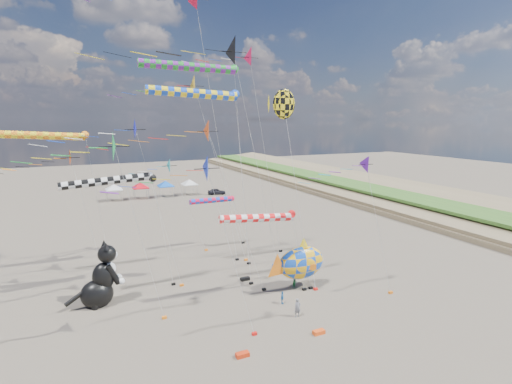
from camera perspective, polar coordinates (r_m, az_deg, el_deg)
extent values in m
plane|color=brown|center=(29.01, 7.21, -22.36)|extent=(260.00, 260.00, 0.00)
cone|color=#169644|center=(30.03, -18.19, 6.32)|extent=(2.20, 2.35, 2.43)
cylinder|color=#B2B2B2|center=(31.37, -15.45, -6.22)|extent=(2.25, 0.02, 13.80)
cube|color=black|center=(34.07, -12.96, -17.07)|extent=(0.36, 0.24, 0.20)
cone|color=#081FB4|center=(26.22, -5.25, 3.38)|extent=(1.85, 1.98, 2.04)
cylinder|color=#B2B2B2|center=(28.10, -2.59, -9.21)|extent=(2.54, 0.02, 12.48)
cube|color=black|center=(31.14, -0.22, -19.59)|extent=(0.36, 0.24, 0.20)
cone|color=#1318B9|center=(35.80, -16.68, 8.61)|extent=(1.85, 1.98, 2.04)
cylinder|color=#B2B2B2|center=(37.01, -13.48, -2.79)|extent=(3.42, 0.02, 14.83)
cube|color=black|center=(39.63, -10.56, -12.93)|extent=(0.36, 0.24, 0.20)
cone|color=red|center=(43.39, -6.96, 25.45)|extent=(2.71, 2.90, 2.99)
cylinder|color=#B2B2B2|center=(42.41, -4.69, 7.42)|extent=(2.93, 0.02, 27.00)
cube|color=black|center=(45.61, -2.70, -9.58)|extent=(0.36, 0.24, 0.20)
cone|color=#E44C13|center=(33.36, -4.40, 8.74)|extent=(1.91, 2.05, 2.11)
cylinder|color=#B2B2B2|center=(35.02, -1.47, -3.33)|extent=(3.63, 0.02, 14.73)
cube|color=black|center=(38.10, 1.15, -13.73)|extent=(0.36, 0.24, 0.20)
cone|color=#20B9BE|center=(46.04, -10.78, 3.73)|extent=(1.72, 1.84, 1.90)
cylinder|color=#B2B2B2|center=(47.28, -8.90, -2.49)|extent=(2.86, 0.02, 10.49)
cube|color=black|center=(49.06, -7.12, -8.21)|extent=(0.36, 0.24, 0.20)
cone|color=#F24710|center=(41.86, -24.92, 4.43)|extent=(1.76, 1.88, 1.94)
cylinder|color=#B2B2B2|center=(42.81, -22.86, -3.48)|extent=(2.19, 0.02, 12.03)
cube|color=black|center=(44.56, -20.91, -10.78)|extent=(0.36, 0.24, 0.20)
cone|color=#D51547|center=(44.68, -0.43, 18.65)|extent=(2.11, 2.26, 2.33)
cylinder|color=#B2B2B2|center=(45.23, 1.68, 4.51)|extent=(3.65, 0.02, 22.10)
cube|color=black|center=(48.40, 3.55, -8.40)|extent=(0.36, 0.24, 0.20)
cone|color=#5A189A|center=(34.95, 17.20, 3.64)|extent=(1.59, 1.70, 1.75)
cylinder|color=#B2B2B2|center=(36.79, 17.97, -5.49)|extent=(2.19, 0.02, 11.84)
cube|color=black|center=(39.43, 18.67, -13.44)|extent=(0.36, 0.24, 0.20)
cone|color=black|center=(37.97, -0.77, 19.46)|extent=(2.72, 2.91, 3.00)
cylinder|color=#B2B2B2|center=(38.48, 1.47, 3.16)|extent=(3.26, 0.02, 21.66)
cube|color=black|center=(41.92, 3.42, -11.43)|extent=(0.36, 0.24, 0.20)
cone|color=yellow|center=(41.50, -6.47, 14.86)|extent=(2.15, 2.30, 2.37)
cylinder|color=#B2B2B2|center=(42.46, -3.82, 1.98)|extent=(3.76, 0.02, 18.96)
cube|color=black|center=(45.46, -1.45, -9.65)|extent=(0.36, 0.24, 0.20)
cylinder|color=red|center=(33.74, 0.19, -3.72)|extent=(6.67, 0.69, 0.69)
sphere|color=red|center=(35.25, 5.11, -3.15)|extent=(0.73, 0.73, 0.73)
cylinder|color=#B2B2B2|center=(36.66, 6.04, -8.69)|extent=(1.52, 0.02, 7.44)
cube|color=black|center=(38.36, 6.92, -13.63)|extent=(0.36, 0.24, 0.20)
cylinder|color=#1A9228|center=(39.83, -9.63, 17.24)|extent=(9.30, 0.82, 0.82)
sphere|color=#1A9228|center=(41.33, -3.13, 17.11)|extent=(0.86, 0.86, 0.86)
cylinder|color=#B2B2B2|center=(41.68, -2.03, 2.92)|extent=(1.52, 0.02, 20.52)
cube|color=black|center=(44.43, -1.04, -10.13)|extent=(0.36, 0.24, 0.20)
cylinder|color=red|center=(48.52, -6.41, -1.18)|extent=(5.35, 0.65, 0.65)
sphere|color=red|center=(49.42, -3.48, -0.92)|extent=(0.68, 0.68, 0.68)
cylinder|color=#B2B2B2|center=(50.36, -2.65, -4.20)|extent=(1.52, 0.02, 6.01)
cube|color=black|center=(51.44, -1.84, -7.24)|extent=(0.36, 0.24, 0.20)
cylinder|color=black|center=(36.43, -20.49, 1.50)|extent=(7.66, 0.68, 0.68)
sphere|color=black|center=(36.92, -14.56, 1.93)|extent=(0.72, 0.72, 0.72)
cylinder|color=#B2B2B2|center=(38.14, -13.10, -5.78)|extent=(1.52, 0.02, 10.45)
cube|color=black|center=(39.99, -11.71, -12.74)|extent=(0.36, 0.24, 0.20)
cylinder|color=blue|center=(34.40, -9.08, 13.77)|extent=(7.61, 0.77, 0.77)
sphere|color=blue|center=(35.66, -3.02, 13.76)|extent=(0.81, 0.81, 0.81)
cylinder|color=#B2B2B2|center=(36.51, -1.80, -0.32)|extent=(1.52, 0.02, 17.77)
cube|color=black|center=(39.38, -0.70, -12.90)|extent=(0.36, 0.24, 0.20)
cylinder|color=orange|center=(42.64, -28.82, 7.10)|extent=(8.26, 0.70, 0.70)
sphere|color=orange|center=(42.59, -23.24, 7.53)|extent=(0.74, 0.74, 0.74)
cylinder|color=#B2B2B2|center=(43.45, -21.59, -1.75)|extent=(1.52, 0.02, 14.17)
cube|color=black|center=(45.39, -20.04, -10.33)|extent=(0.36, 0.24, 0.20)
ellipsoid|color=yellow|center=(36.18, 4.03, 12.41)|extent=(2.20, 0.40, 2.64)
cone|color=yellow|center=(35.47, 1.86, 12.47)|extent=(0.12, 1.80, 1.80)
cylinder|color=#B2B2B2|center=(36.50, 5.99, -1.02)|extent=(2.03, 2.03, 16.96)
cube|color=black|center=(38.73, 7.84, -13.41)|extent=(0.36, 0.24, 0.20)
ellipsoid|color=blue|center=(37.93, 6.50, -10.00)|extent=(4.83, 2.32, 3.11)
cone|color=orange|center=(36.67, 2.85, -10.67)|extent=(2.28, 0.35, 2.28)
cone|color=yellow|center=(37.52, 6.83, -7.72)|extent=(1.66, 0.27, 1.66)
cylinder|color=#B2B2B2|center=(38.65, 8.30, -12.04)|extent=(0.29, 1.04, 2.00)
cube|color=red|center=(38.56, 8.53, -13.54)|extent=(0.36, 0.24, 0.20)
imported|color=slate|center=(33.42, 5.95, -16.13)|extent=(0.57, 0.39, 1.54)
imported|color=#22823B|center=(38.62, 5.58, -12.79)|extent=(0.55, 0.46, 1.00)
imported|color=#266CB5|center=(35.49, 3.77, -14.83)|extent=(0.59, 0.69, 1.11)
cube|color=blue|center=(43.74, 2.98, -10.41)|extent=(0.90, 0.44, 0.30)
cube|color=red|center=(28.79, -1.95, -22.21)|extent=(0.90, 0.44, 0.30)
cube|color=#FF5115|center=(31.58, 8.96, -19.16)|extent=(0.90, 0.44, 0.30)
cube|color=black|center=(40.24, -1.58, -12.30)|extent=(0.90, 0.44, 0.30)
cube|color=silver|center=(81.92, -19.63, 0.33)|extent=(3.00, 3.00, 0.15)
pyramid|color=silver|center=(81.76, -19.67, 1.05)|extent=(4.20, 4.20, 1.00)
cylinder|color=#999999|center=(80.74, -20.40, -0.69)|extent=(0.08, 0.08, 2.20)
cylinder|color=#999999|center=(80.97, -18.57, -0.55)|extent=(0.08, 0.08, 2.20)
cylinder|color=#999999|center=(83.29, -20.56, -0.38)|extent=(0.08, 0.08, 2.20)
cylinder|color=#999999|center=(83.52, -18.78, -0.24)|extent=(0.08, 0.08, 2.20)
cube|color=red|center=(82.52, -16.18, 0.59)|extent=(3.00, 3.00, 0.15)
pyramid|color=red|center=(82.36, -16.21, 1.31)|extent=(4.20, 4.20, 1.00)
cylinder|color=#999999|center=(81.26, -16.89, -0.42)|extent=(0.08, 0.08, 2.20)
cylinder|color=#999999|center=(81.66, -15.09, -0.28)|extent=(0.08, 0.08, 2.20)
cylinder|color=#999999|center=(83.80, -17.16, -0.11)|extent=(0.08, 0.08, 2.20)
cylinder|color=#999999|center=(84.18, -15.41, 0.02)|extent=(0.08, 0.08, 2.20)
cube|color=blue|center=(83.41, -12.79, 0.85)|extent=(3.00, 3.00, 0.15)
pyramid|color=blue|center=(83.25, -12.82, 1.56)|extent=(4.20, 4.20, 1.00)
cylinder|color=#999999|center=(82.09, -13.45, -0.15)|extent=(0.08, 0.08, 2.20)
cylinder|color=#999999|center=(82.64, -11.68, -0.01)|extent=(0.08, 0.08, 2.20)
cylinder|color=#999999|center=(84.60, -13.81, 0.14)|extent=(0.08, 0.08, 2.20)
cylinder|color=#999999|center=(85.13, -12.09, 0.28)|extent=(0.08, 0.08, 2.20)
cube|color=silver|center=(84.59, -9.48, 1.09)|extent=(3.00, 3.00, 0.15)
pyramid|color=silver|center=(84.43, -9.50, 1.80)|extent=(4.20, 4.20, 1.00)
cylinder|color=#999999|center=(83.21, -10.08, 0.12)|extent=(0.08, 0.08, 2.20)
cylinder|color=#999999|center=(83.91, -8.36, 0.25)|extent=(0.08, 0.08, 2.20)
cylinder|color=#999999|center=(85.69, -10.53, 0.40)|extent=(0.08, 0.08, 2.20)
cylinder|color=#999999|center=(86.36, -8.87, 0.52)|extent=(0.08, 0.08, 2.20)
imported|color=#26262D|center=(84.53, -5.66, 0.07)|extent=(4.00, 2.39, 1.27)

